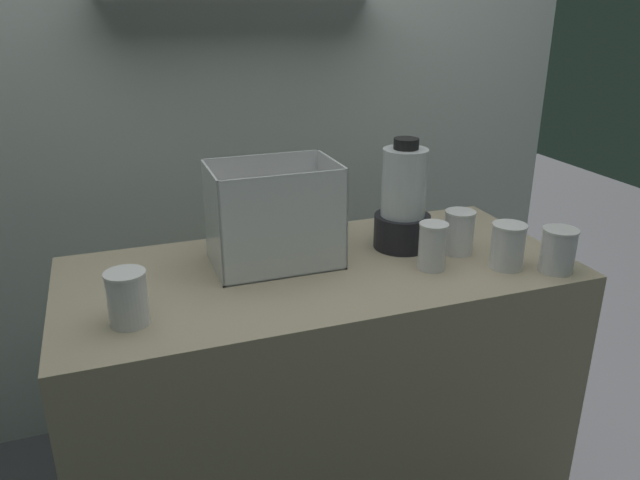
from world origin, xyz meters
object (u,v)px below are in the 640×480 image
object	(u,v)px
juice_cup_orange_far_left	(128,301)
juice_cup_mango_right	(507,249)
juice_cup_orange_middle	(459,235)
blender_pitcher	(403,204)
juice_cup_beet_left	(432,249)
juice_cup_carrot_far_right	(558,253)
carrot_display_bin	(276,232)

from	to	relation	value
juice_cup_orange_far_left	juice_cup_mango_right	size ratio (longest dim) A/B	1.02
juice_cup_orange_middle	blender_pitcher	bearing A→B (deg)	144.03
blender_pitcher	juice_cup_beet_left	distance (m)	0.19
juice_cup_beet_left	juice_cup_carrot_far_right	world-z (taller)	juice_cup_beet_left
juice_cup_orange_far_left	juice_cup_mango_right	xyz separation A→B (m)	(1.00, -0.02, -0.00)
juice_cup_orange_far_left	juice_cup_orange_middle	size ratio (longest dim) A/B	1.00
juice_cup_orange_far_left	juice_cup_beet_left	xyz separation A→B (m)	(0.80, 0.04, 0.00)
juice_cup_orange_far_left	juice_cup_beet_left	world-z (taller)	juice_cup_beet_left
blender_pitcher	juice_cup_mango_right	xyz separation A→B (m)	(0.20, -0.23, -0.08)
juice_cup_mango_right	blender_pitcher	bearing A→B (deg)	130.96
carrot_display_bin	juice_cup_carrot_far_right	world-z (taller)	carrot_display_bin
juice_cup_mango_right	juice_cup_beet_left	bearing A→B (deg)	162.30
juice_cup_beet_left	juice_cup_mango_right	distance (m)	0.21
carrot_display_bin	juice_cup_beet_left	size ratio (longest dim) A/B	2.63
blender_pitcher	juice_cup_mango_right	world-z (taller)	blender_pitcher
juice_cup_mango_right	juice_cup_carrot_far_right	distance (m)	0.13
juice_cup_beet_left	juice_cup_mango_right	size ratio (longest dim) A/B	1.04
blender_pitcher	juice_cup_orange_middle	size ratio (longest dim) A/B	2.57
juice_cup_beet_left	carrot_display_bin	bearing A→B (deg)	154.44
juice_cup_orange_far_left	juice_cup_carrot_far_right	xyz separation A→B (m)	(1.11, -0.09, -0.00)
juice_cup_orange_middle	juice_cup_carrot_far_right	distance (m)	0.27
carrot_display_bin	juice_cup_beet_left	distance (m)	0.43
juice_cup_orange_middle	juice_cup_carrot_far_right	world-z (taller)	juice_cup_orange_middle
blender_pitcher	juice_cup_mango_right	bearing A→B (deg)	-49.04
carrot_display_bin	blender_pitcher	bearing A→B (deg)	-2.26
blender_pitcher	juice_cup_carrot_far_right	xyz separation A→B (m)	(0.32, -0.30, -0.08)
carrot_display_bin	juice_cup_orange_far_left	world-z (taller)	carrot_display_bin
juice_cup_orange_middle	juice_cup_orange_far_left	bearing A→B (deg)	-172.99
carrot_display_bin	juice_cup_orange_far_left	bearing A→B (deg)	-151.12
juice_cup_orange_middle	carrot_display_bin	bearing A→B (deg)	167.73
juice_cup_orange_middle	juice_cup_beet_left	bearing A→B (deg)	-150.15
juice_cup_beet_left	juice_cup_orange_middle	bearing A→B (deg)	29.85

